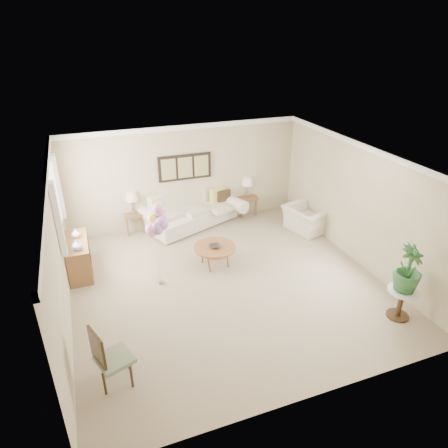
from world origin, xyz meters
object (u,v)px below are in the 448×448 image
armchair (306,219)px  balloon_cluster (157,222)px  sofa (191,211)px  accent_chair (109,356)px  coffee_table (215,248)px

armchair → balloon_cluster: balloon_cluster is taller
sofa → accent_chair: 5.28m
coffee_table → sofa: bearing=87.5°
sofa → balloon_cluster: (-1.34, -2.40, 1.01)m
coffee_table → armchair: size_ratio=0.91×
coffee_table → balloon_cluster: 1.60m
accent_chair → balloon_cluster: bearing=61.2°
sofa → balloon_cluster: balloon_cluster is taller
sofa → coffee_table: sofa is taller
coffee_table → balloon_cluster: bearing=-167.3°
armchair → balloon_cluster: (-3.94, -1.03, 1.06)m
sofa → armchair: sofa is taller
accent_chair → balloon_cluster: balloon_cluster is taller
sofa → armchair: (2.61, -1.37, -0.05)m
balloon_cluster → armchair: bearing=14.7°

